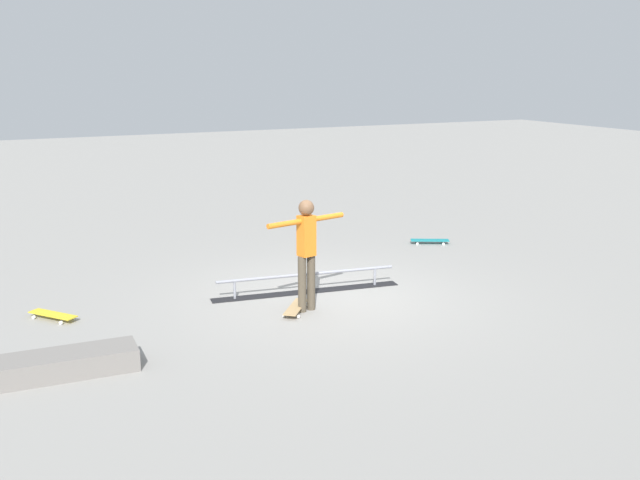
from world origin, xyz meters
TOP-DOWN VIEW (x-y plane):
  - ground_plane at (0.00, 0.00)m, footprint 60.00×60.00m
  - grind_rail at (0.24, -0.42)m, footprint 3.20×0.66m
  - skate_ledge at (4.44, 1.31)m, footprint 2.06×0.63m
  - skater_main at (0.63, 0.43)m, footprint 1.38×0.38m
  - skateboard_main at (0.81, 0.42)m, footprint 0.65×0.75m
  - loose_skateboard_teal at (-3.51, -2.33)m, footprint 0.80×0.55m
  - loose_skateboard_yellow at (4.20, -0.84)m, footprint 0.65×0.75m

SIDE VIEW (x-z plane):
  - ground_plane at x=0.00m, z-range 0.00..0.00m
  - skateboard_main at x=0.81m, z-range 0.03..0.12m
  - loose_skateboard_teal at x=-3.51m, z-range 0.03..0.12m
  - loose_skateboard_yellow at x=4.20m, z-range 0.03..0.12m
  - skate_ledge at x=4.44m, z-range 0.00..0.28m
  - grind_rail at x=0.24m, z-range -0.02..0.31m
  - skater_main at x=0.63m, z-range 0.14..1.87m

